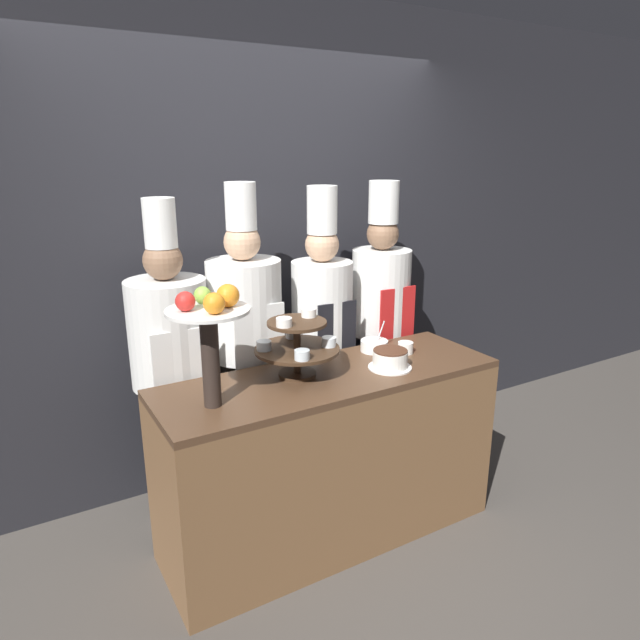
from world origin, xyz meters
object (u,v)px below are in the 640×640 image
(serving_bowl_far, at_px, (374,346))
(chef_center_left, at_px, (246,341))
(cake_round, at_px, (390,359))
(chef_right, at_px, (380,316))
(cup_white, at_px, (405,348))
(chef_left, at_px, (171,362))
(fruit_pedestal, at_px, (210,324))
(chef_center_right, at_px, (322,329))
(tiered_stand, at_px, (297,343))

(serving_bowl_far, bearing_deg, chef_center_left, 150.31)
(cake_round, bearing_deg, chef_right, 57.90)
(cake_round, bearing_deg, cup_white, 33.18)
(cake_round, distance_m, chef_left, 1.10)
(chef_center_left, distance_m, chef_right, 0.89)
(fruit_pedestal, bearing_deg, chef_center_right, 32.82)
(fruit_pedestal, bearing_deg, cake_round, -2.03)
(cup_white, xyz_separation_m, chef_center_right, (-0.25, 0.46, 0.02))
(serving_bowl_far, height_order, chef_right, chef_right)
(cup_white, distance_m, chef_left, 1.23)
(cake_round, relative_size, chef_left, 0.13)
(serving_bowl_far, relative_size, chef_center_left, 0.09)
(chef_center_left, xyz_separation_m, chef_center_right, (0.48, 0.00, -0.01))
(cup_white, distance_m, chef_center_left, 0.86)
(tiered_stand, distance_m, fruit_pedestal, 0.52)
(fruit_pedestal, relative_size, chef_center_right, 0.30)
(fruit_pedestal, height_order, chef_right, chef_right)
(chef_center_left, bearing_deg, fruit_pedestal, -124.86)
(fruit_pedestal, distance_m, cake_round, 0.96)
(tiered_stand, distance_m, cake_round, 0.48)
(tiered_stand, relative_size, serving_bowl_far, 2.53)
(cup_white, relative_size, chef_center_left, 0.05)
(serving_bowl_far, xyz_separation_m, chef_center_left, (-0.60, 0.34, 0.03))
(fruit_pedestal, xyz_separation_m, chef_left, (-0.02, 0.56, -0.34))
(fruit_pedestal, distance_m, serving_bowl_far, 1.07)
(fruit_pedestal, bearing_deg, tiered_stand, 14.24)
(chef_center_left, bearing_deg, chef_right, 0.00)
(cup_white, bearing_deg, serving_bowl_far, 137.81)
(tiered_stand, bearing_deg, chef_center_right, 47.81)
(cup_white, xyz_separation_m, serving_bowl_far, (-0.12, 0.11, -0.00))
(fruit_pedestal, relative_size, chef_right, 0.29)
(tiered_stand, height_order, chef_right, chef_right)
(chef_left, bearing_deg, chef_right, 0.01)
(chef_left, bearing_deg, cup_white, -21.82)
(cup_white, bearing_deg, chef_center_left, 147.88)
(tiered_stand, xyz_separation_m, fruit_pedestal, (-0.47, -0.12, 0.20))
(fruit_pedestal, xyz_separation_m, chef_center_left, (0.39, 0.56, -0.30))
(chef_left, height_order, chef_right, chef_right)
(cake_round, height_order, chef_left, chef_left)
(fruit_pedestal, bearing_deg, chef_right, 23.53)
(tiered_stand, height_order, cup_white, tiered_stand)
(chef_left, xyz_separation_m, chef_right, (1.30, 0.00, 0.05))
(chef_left, bearing_deg, serving_bowl_far, -18.69)
(tiered_stand, distance_m, chef_right, 0.93)
(cake_round, bearing_deg, chef_center_left, 131.53)
(serving_bowl_far, bearing_deg, tiered_stand, -169.63)
(chef_left, bearing_deg, fruit_pedestal, -87.52)
(chef_right, bearing_deg, cake_round, -122.10)
(chef_center_left, relative_size, chef_center_right, 1.02)
(tiered_stand, distance_m, serving_bowl_far, 0.55)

